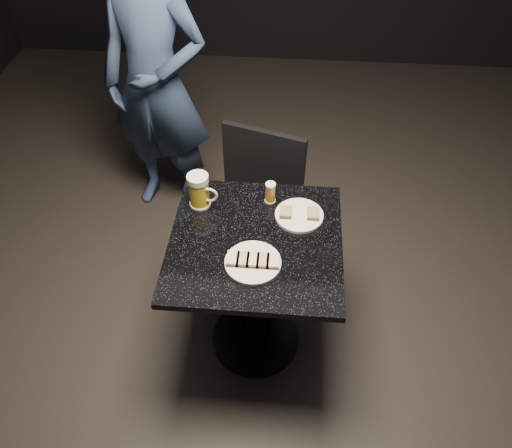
% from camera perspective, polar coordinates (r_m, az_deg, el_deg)
% --- Properties ---
extents(floor, '(6.00, 6.00, 0.00)m').
position_cam_1_polar(floor, '(2.62, -0.04, -12.98)').
color(floor, black).
rests_on(floor, ground).
extents(plate_large, '(0.22, 0.22, 0.01)m').
position_cam_1_polar(plate_large, '(1.93, -0.36, -4.44)').
color(plate_large, white).
rests_on(plate_large, table).
extents(plate_small, '(0.21, 0.21, 0.01)m').
position_cam_1_polar(plate_small, '(2.11, 4.95, 0.98)').
color(plate_small, white).
rests_on(plate_small, table).
extents(patron, '(0.69, 0.53, 1.69)m').
position_cam_1_polar(patron, '(2.85, -11.33, 15.51)').
color(patron, navy).
rests_on(patron, floor).
extents(table, '(0.70, 0.70, 0.75)m').
position_cam_1_polar(table, '(2.20, -0.04, -6.06)').
color(table, black).
rests_on(table, floor).
extents(beer_mug, '(0.13, 0.09, 0.16)m').
position_cam_1_polar(beer_mug, '(2.13, -6.48, 3.82)').
color(beer_mug, silver).
rests_on(beer_mug, table).
extents(beer_tumbler, '(0.05, 0.05, 0.10)m').
position_cam_1_polar(beer_tumbler, '(2.15, 1.65, 3.62)').
color(beer_tumbler, silver).
rests_on(beer_tumbler, table).
extents(chair, '(0.53, 0.53, 0.88)m').
position_cam_1_polar(chair, '(2.52, -0.19, 2.00)').
color(chair, black).
rests_on(chair, floor).
extents(canapes_on_plate_large, '(0.20, 0.07, 0.02)m').
position_cam_1_polar(canapes_on_plate_large, '(1.92, -0.36, -4.13)').
color(canapes_on_plate_large, '#4C3521').
rests_on(canapes_on_plate_large, plate_large).
extents(canapes_on_plate_small, '(0.16, 0.07, 0.02)m').
position_cam_1_polar(canapes_on_plate_small, '(2.10, 4.98, 1.30)').
color(canapes_on_plate_small, '#4C3521').
rests_on(canapes_on_plate_small, plate_small).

